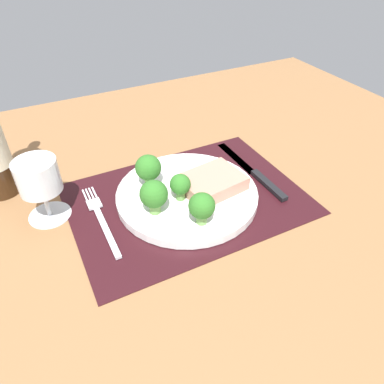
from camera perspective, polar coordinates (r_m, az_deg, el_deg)
The scene contains 11 objects.
ground_plane at distance 67.53cm, azimuth -0.76°, elevation -2.15°, with size 140.00×110.00×3.00cm, color brown.
placemat at distance 66.47cm, azimuth -0.78°, elevation -1.06°, with size 41.70×30.18×0.30cm, color black.
plate at distance 65.88cm, azimuth -0.78°, elevation -0.42°, with size 25.70×25.70×1.60cm, color white.
steak at distance 65.49cm, azimuth 3.13°, elevation 1.53°, with size 10.88×8.48×2.52cm, color tan.
broccoli_near_fork at distance 59.04cm, azimuth -6.06°, elevation -0.45°, with size 4.72×4.72×6.20cm.
broccoli_center at distance 56.91cm, azimuth 1.57°, elevation -2.32°, with size 4.35×4.35×5.71cm.
broccoli_near_steak at distance 65.16cm, azimuth -6.93°, elevation 3.75°, with size 4.74×4.74×6.26cm.
broccoli_front_edge at distance 61.97cm, azimuth -1.87°, elevation 1.10°, with size 3.67×3.67×4.99cm.
fork at distance 63.70cm, azimuth -14.22°, elevation -4.11°, with size 2.40×19.20×0.50cm.
knife at distance 73.26cm, azimuth 9.98°, elevation 2.95°, with size 1.80×23.00×0.80cm.
wine_glass at distance 63.48cm, azimuth -23.04°, elevation 1.68°, with size 7.24×7.24×11.23cm.
Camera 1 is at (-22.49, -46.21, 42.31)cm, focal length 33.71 mm.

